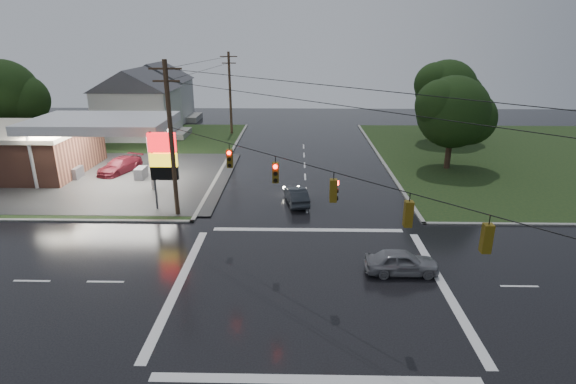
{
  "coord_description": "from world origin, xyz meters",
  "views": [
    {
      "loc": [
        -0.76,
        -20.88,
        12.52
      ],
      "look_at": [
        -1.33,
        6.19,
        3.0
      ],
      "focal_mm": 28.0,
      "sensor_mm": 36.0,
      "label": 1
    }
  ],
  "objects_px": {
    "tree_ne_near": "(455,112)",
    "car_pump": "(120,165)",
    "utility_pole_n": "(230,92)",
    "tree_nw_behind": "(5,94)",
    "car_north": "(296,195)",
    "car_crossing": "(402,262)",
    "house_near": "(138,102)",
    "tree_ne_far": "(448,91)",
    "utility_pole_nw": "(171,138)",
    "gas_station": "(32,147)",
    "pylon_sign": "(163,158)",
    "house_far": "(158,91)"
  },
  "relations": [
    {
      "from": "tree_ne_near",
      "to": "car_pump",
      "type": "xyz_separation_m",
      "value": [
        -31.81,
        -2.03,
        -4.84
      ]
    },
    {
      "from": "car_pump",
      "to": "car_crossing",
      "type": "bearing_deg",
      "value": -19.07
    },
    {
      "from": "tree_nw_behind",
      "to": "tree_ne_far",
      "type": "xyz_separation_m",
      "value": [
        50.99,
        4.0,
        -0.0
      ]
    },
    {
      "from": "house_near",
      "to": "house_far",
      "type": "xyz_separation_m",
      "value": [
        -1.0,
        12.0,
        0.0
      ]
    },
    {
      "from": "utility_pole_nw",
      "to": "car_north",
      "type": "height_order",
      "value": "utility_pole_nw"
    },
    {
      "from": "tree_ne_far",
      "to": "car_north",
      "type": "xyz_separation_m",
      "value": [
        -17.95,
        -21.97,
        -5.51
      ]
    },
    {
      "from": "utility_pole_nw",
      "to": "car_crossing",
      "type": "distance_m",
      "value": 17.45
    },
    {
      "from": "car_pump",
      "to": "house_far",
      "type": "bearing_deg",
      "value": 119.07
    },
    {
      "from": "tree_nw_behind",
      "to": "car_pump",
      "type": "bearing_deg",
      "value": -31.8
    },
    {
      "from": "utility_pole_n",
      "to": "tree_ne_far",
      "type": "bearing_deg",
      "value": -8.55
    },
    {
      "from": "pylon_sign",
      "to": "utility_pole_nw",
      "type": "relative_size",
      "value": 0.55
    },
    {
      "from": "gas_station",
      "to": "utility_pole_nw",
      "type": "height_order",
      "value": "utility_pole_nw"
    },
    {
      "from": "car_crossing",
      "to": "car_pump",
      "type": "bearing_deg",
      "value": 50.12
    },
    {
      "from": "tree_nw_behind",
      "to": "utility_pole_nw",
      "type": "bearing_deg",
      "value": -40.1
    },
    {
      "from": "gas_station",
      "to": "house_near",
      "type": "distance_m",
      "value": 17.07
    },
    {
      "from": "utility_pole_n",
      "to": "tree_ne_near",
      "type": "height_order",
      "value": "utility_pole_n"
    },
    {
      "from": "gas_station",
      "to": "tree_nw_behind",
      "type": "height_order",
      "value": "tree_nw_behind"
    },
    {
      "from": "house_near",
      "to": "tree_ne_far",
      "type": "bearing_deg",
      "value": -3.01
    },
    {
      "from": "utility_pole_nw",
      "to": "tree_ne_far",
      "type": "xyz_separation_m",
      "value": [
        26.65,
        24.49,
        0.46
      ]
    },
    {
      "from": "house_far",
      "to": "utility_pole_nw",
      "type": "bearing_deg",
      "value": -72.08
    },
    {
      "from": "gas_station",
      "to": "pylon_sign",
      "type": "bearing_deg",
      "value": -31.22
    },
    {
      "from": "utility_pole_n",
      "to": "tree_ne_near",
      "type": "distance_m",
      "value": 28.55
    },
    {
      "from": "pylon_sign",
      "to": "house_near",
      "type": "height_order",
      "value": "house_near"
    },
    {
      "from": "tree_ne_near",
      "to": "tree_ne_far",
      "type": "relative_size",
      "value": 0.92
    },
    {
      "from": "pylon_sign",
      "to": "gas_station",
      "type": "bearing_deg",
      "value": 148.78
    },
    {
      "from": "tree_ne_near",
      "to": "tree_ne_far",
      "type": "distance_m",
      "value": 12.39
    },
    {
      "from": "tree_nw_behind",
      "to": "car_north",
      "type": "bearing_deg",
      "value": -28.54
    },
    {
      "from": "tree_nw_behind",
      "to": "tree_ne_far",
      "type": "bearing_deg",
      "value": 4.49
    },
    {
      "from": "tree_ne_far",
      "to": "house_far",
      "type": "bearing_deg",
      "value": 160.29
    },
    {
      "from": "utility_pole_n",
      "to": "car_crossing",
      "type": "xyz_separation_m",
      "value": [
        14.55,
        -36.73,
        -4.78
      ]
    },
    {
      "from": "house_near",
      "to": "house_far",
      "type": "distance_m",
      "value": 12.04
    },
    {
      "from": "house_far",
      "to": "car_north",
      "type": "distance_m",
      "value": 41.9
    },
    {
      "from": "utility_pole_nw",
      "to": "tree_ne_far",
      "type": "height_order",
      "value": "utility_pole_nw"
    },
    {
      "from": "tree_nw_behind",
      "to": "car_north",
      "type": "xyz_separation_m",
      "value": [
        33.04,
        -17.97,
        -5.52
      ]
    },
    {
      "from": "utility_pole_n",
      "to": "tree_nw_behind",
      "type": "xyz_separation_m",
      "value": [
        -24.34,
        -8.01,
        0.71
      ]
    },
    {
      "from": "utility_pole_n",
      "to": "car_north",
      "type": "height_order",
      "value": "utility_pole_n"
    },
    {
      "from": "utility_pole_n",
      "to": "car_north",
      "type": "bearing_deg",
      "value": -71.48
    },
    {
      "from": "house_far",
      "to": "car_north",
      "type": "height_order",
      "value": "house_far"
    },
    {
      "from": "tree_ne_near",
      "to": "car_pump",
      "type": "bearing_deg",
      "value": -176.36
    },
    {
      "from": "car_pump",
      "to": "tree_ne_near",
      "type": "bearing_deg",
      "value": 24.03
    },
    {
      "from": "house_near",
      "to": "utility_pole_nw",
      "type": "bearing_deg",
      "value": -66.63
    },
    {
      "from": "gas_station",
      "to": "tree_nw_behind",
      "type": "bearing_deg",
      "value": 128.42
    },
    {
      "from": "utility_pole_n",
      "to": "car_crossing",
      "type": "relative_size",
      "value": 2.61
    },
    {
      "from": "house_far",
      "to": "tree_ne_near",
      "type": "relative_size",
      "value": 1.23
    },
    {
      "from": "pylon_sign",
      "to": "car_pump",
      "type": "distance_m",
      "value": 12.32
    },
    {
      "from": "utility_pole_n",
      "to": "house_near",
      "type": "distance_m",
      "value": 11.67
    },
    {
      "from": "house_near",
      "to": "tree_ne_near",
      "type": "bearing_deg",
      "value": -21.76
    },
    {
      "from": "gas_station",
      "to": "car_north",
      "type": "height_order",
      "value": "gas_station"
    },
    {
      "from": "house_near",
      "to": "tree_nw_behind",
      "type": "bearing_deg",
      "value": -155.02
    },
    {
      "from": "tree_nw_behind",
      "to": "house_near",
      "type": "bearing_deg",
      "value": 24.98
    }
  ]
}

